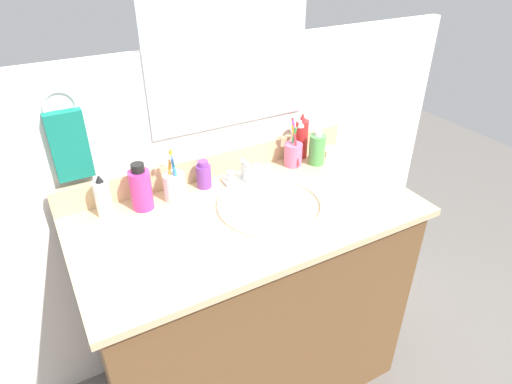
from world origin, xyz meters
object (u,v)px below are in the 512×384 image
(faucet, at_px, (245,173))
(cup_pink, at_px, (293,153))
(bottle_toner_green, at_px, (317,149))
(cup_white_ceramic, at_px, (175,185))
(bottle_lotion_white, at_px, (103,198))
(soap_bar, at_px, (330,151))
(bottle_soap_pink, at_px, (141,188))
(hand_towel, at_px, (70,146))
(bottle_cream_purple, at_px, (204,175))
(bottle_spray_red, at_px, (302,138))

(faucet, xyz_separation_m, cup_pink, (0.22, 0.01, 0.02))
(bottle_toner_green, bearing_deg, cup_white_ceramic, 177.95)
(faucet, distance_m, cup_white_ceramic, 0.27)
(bottle_lotion_white, height_order, soap_bar, bottle_lotion_white)
(faucet, relative_size, cup_white_ceramic, 0.86)
(bottle_soap_pink, height_order, bottle_toner_green, bottle_soap_pink)
(hand_towel, xyz_separation_m, bottle_lotion_white, (0.05, -0.09, -0.16))
(bottle_lotion_white, xyz_separation_m, bottle_cream_purple, (0.35, 0.01, -0.02))
(hand_towel, bearing_deg, bottle_cream_purple, -11.23)
(hand_towel, distance_m, soap_bar, 0.97)
(bottle_spray_red, bearing_deg, bottle_toner_green, -74.72)
(bottle_soap_pink, relative_size, bottle_lotion_white, 1.11)
(bottle_soap_pink, distance_m, soap_bar, 0.78)
(faucet, height_order, bottle_spray_red, bottle_spray_red)
(faucet, xyz_separation_m, bottle_spray_red, (0.28, 0.06, 0.05))
(bottle_lotion_white, bearing_deg, cup_pink, -0.47)
(bottle_toner_green, relative_size, cup_white_ceramic, 0.74)
(bottle_cream_purple, bearing_deg, cup_pink, -2.32)
(bottle_soap_pink, xyz_separation_m, bottle_lotion_white, (-0.12, 0.02, -0.01))
(hand_towel, distance_m, bottle_soap_pink, 0.25)
(bottle_soap_pink, relative_size, bottle_cream_purple, 1.59)
(bottle_soap_pink, xyz_separation_m, soap_bar, (0.78, 0.02, -0.06))
(cup_white_ceramic, xyz_separation_m, soap_bar, (0.67, 0.02, -0.04))
(bottle_soap_pink, distance_m, bottle_toner_green, 0.68)
(bottle_spray_red, xyz_separation_m, bottle_lotion_white, (-0.78, -0.04, -0.02))
(bottle_soap_pink, relative_size, cup_pink, 0.86)
(cup_white_ceramic, bearing_deg, bottle_lotion_white, 175.45)
(bottle_soap_pink, bearing_deg, cup_pink, 1.17)
(bottle_lotion_white, relative_size, cup_white_ceramic, 0.78)
(faucet, relative_size, cup_pink, 0.84)
(bottle_spray_red, bearing_deg, cup_white_ceramic, -174.09)
(bottle_soap_pink, bearing_deg, soap_bar, 1.62)
(hand_towel, relative_size, bottle_lotion_white, 1.51)
(bottle_spray_red, xyz_separation_m, cup_white_ceramic, (-0.55, -0.06, -0.03))
(hand_towel, xyz_separation_m, soap_bar, (0.95, -0.08, -0.21))
(faucet, distance_m, soap_bar, 0.40)
(faucet, relative_size, bottle_lotion_white, 1.10)
(hand_towel, relative_size, cup_pink, 1.16)
(hand_towel, bearing_deg, cup_pink, -7.02)
(faucet, bearing_deg, cup_white_ceramic, 179.64)
(faucet, height_order, bottle_lotion_white, bottle_lotion_white)
(hand_towel, relative_size, bottle_cream_purple, 2.16)
(bottle_soap_pink, xyz_separation_m, bottle_cream_purple, (0.23, 0.03, -0.03))
(bottle_soap_pink, distance_m, cup_pink, 0.59)
(hand_towel, distance_m, bottle_lotion_white, 0.19)
(soap_bar, bearing_deg, hand_towel, 174.93)
(hand_towel, bearing_deg, bottle_spray_red, -3.45)
(hand_towel, distance_m, faucet, 0.59)
(cup_pink, bearing_deg, faucet, -176.28)
(bottle_soap_pink, bearing_deg, bottle_lotion_white, 171.29)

